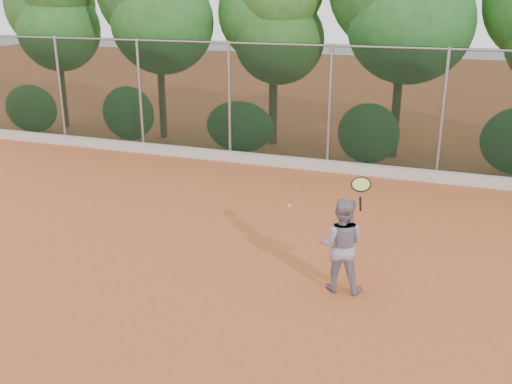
% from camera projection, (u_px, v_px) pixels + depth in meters
% --- Properties ---
extents(ground, '(80.00, 80.00, 0.00)m').
position_uv_depth(ground, '(237.00, 275.00, 10.16)').
color(ground, '#B8562B').
rests_on(ground, ground).
extents(concrete_curb, '(24.00, 0.20, 0.30)m').
position_uv_depth(concrete_curb, '(326.00, 166.00, 16.17)').
color(concrete_curb, '#B9B5AB').
rests_on(concrete_curb, ground).
extents(tennis_player, '(0.84, 0.68, 1.63)m').
position_uv_depth(tennis_player, '(341.00, 245.00, 9.44)').
color(tennis_player, gray).
rests_on(tennis_player, ground).
extents(chainlink_fence, '(24.09, 0.09, 3.50)m').
position_uv_depth(chainlink_fence, '(330.00, 105.00, 15.77)').
color(chainlink_fence, black).
rests_on(chainlink_fence, ground).
extents(foliage_backdrop, '(23.70, 3.63, 7.55)m').
position_uv_depth(foliage_backdrop, '(330.00, 7.00, 16.88)').
color(foliage_backdrop, '#47311B').
rests_on(foliage_backdrop, ground).
extents(tennis_racket, '(0.34, 0.32, 0.60)m').
position_uv_depth(tennis_racket, '(361.00, 187.00, 8.99)').
color(tennis_racket, black).
rests_on(tennis_racket, ground).
extents(tennis_ball_in_flight, '(0.07, 0.07, 0.07)m').
position_uv_depth(tennis_ball_in_flight, '(289.00, 206.00, 9.67)').
color(tennis_ball_in_flight, '#B1D831').
rests_on(tennis_ball_in_flight, ground).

